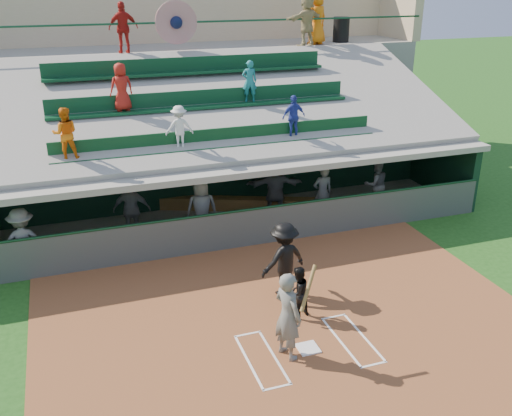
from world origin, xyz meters
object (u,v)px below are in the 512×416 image
object	(u,v)px
home_plate	(308,348)
batter_at_plate	(288,315)
catcher	(297,293)
trash_bin	(341,30)

from	to	relation	value
home_plate	batter_at_plate	xyz separation A→B (m)	(-0.49, -0.05, 0.93)
batter_at_plate	catcher	xyz separation A→B (m)	(0.73, 1.24, -0.33)
trash_bin	home_plate	bearing A→B (deg)	-118.43
batter_at_plate	home_plate	bearing A→B (deg)	5.76
home_plate	catcher	xyz separation A→B (m)	(0.25, 1.19, 0.60)
catcher	batter_at_plate	bearing A→B (deg)	36.86
home_plate	trash_bin	world-z (taller)	trash_bin
batter_at_plate	trash_bin	bearing A→B (deg)	60.01
home_plate	catcher	size ratio (longest dim) A/B	0.35
trash_bin	batter_at_plate	bearing A→B (deg)	-119.99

